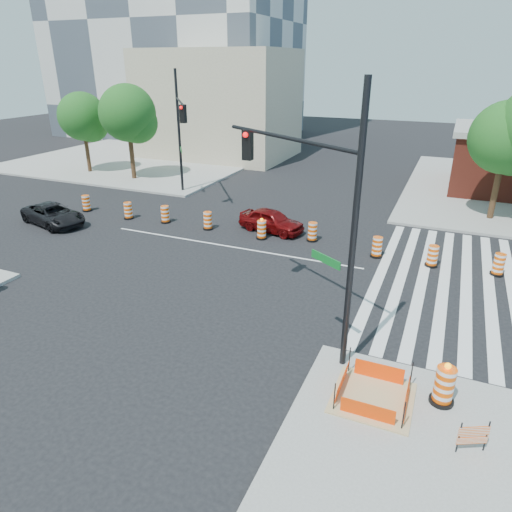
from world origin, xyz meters
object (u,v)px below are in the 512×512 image
at_px(red_coupe, 271,221).
at_px(dark_suv, 53,214).
at_px(signal_pole_se, 313,195).
at_px(signal_pole_nw, 180,124).

distance_m(red_coupe, dark_suv, 12.87).
bearing_deg(signal_pole_se, red_coupe, -29.56).
height_order(signal_pole_se, signal_pole_nw, signal_pole_se).
bearing_deg(dark_suv, red_coupe, -57.04).
distance_m(signal_pole_se, signal_pole_nw, 19.07).
height_order(red_coupe, signal_pole_se, signal_pole_se).
distance_m(dark_suv, signal_pole_se, 18.92).
relative_size(signal_pole_se, signal_pole_nw, 1.02).
bearing_deg(signal_pole_se, signal_pole_nw, -13.24).
relative_size(red_coupe, signal_pole_nw, 0.46).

